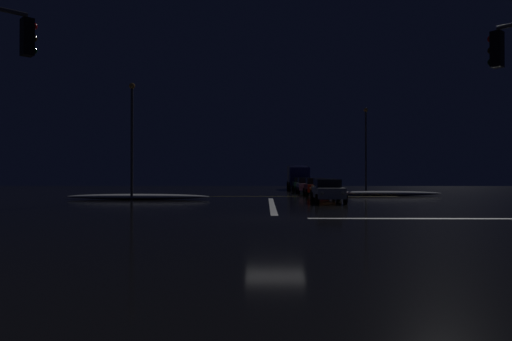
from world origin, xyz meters
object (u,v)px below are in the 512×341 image
Objects in this scene: sedan_silver at (328,191)px; streetlamp_left_near at (132,132)px; sedan_red at (315,187)px; sedan_green at (301,184)px; streetlamp_right_far at (366,144)px; box_truck at (298,176)px; sedan_orange at (325,188)px; sedan_white at (306,185)px.

sedan_silver is 15.15m from streetlamp_left_near.
sedan_red is at bearing 28.54° from streetlamp_left_near.
sedan_green is 0.48× the size of streetlamp_right_far.
streetlamp_left_near is at bearing -117.90° from box_truck.
sedan_silver is 1.00× the size of sedan_green.
sedan_orange is (0.45, 5.30, 0.00)m from sedan_silver.
sedan_silver is at bearing -89.75° from sedan_green.
sedan_white is 1.00× the size of sedan_green.
sedan_green is (-0.56, 17.82, 0.00)m from sedan_orange.
sedan_green is (-0.10, 6.02, 0.00)m from sedan_white.
sedan_white is at bearing -90.03° from box_truck.
sedan_green is at bearing 90.95° from sedan_white.
box_truck is at bearing 91.05° from sedan_orange.
sedan_white and sedan_green have the same top height.
box_truck is 13.17m from streetlamp_right_far.
sedan_silver is 0.50× the size of streetlamp_left_near.
streetlamp_right_far is at bearing -58.79° from box_truck.
sedan_silver is 0.52× the size of box_truck.
streetlamp_left_near is (-14.67, -2.23, 4.26)m from sedan_orange.
sedan_orange is 15.71m from streetlamp_right_far.
sedan_red is at bearing -87.09° from sedan_white.
sedan_white is at bearing 92.91° from sedan_red.
sedan_silver is 17.11m from sedan_white.
streetlamp_left_near is at bearing 167.81° from sedan_silver.
sedan_silver is 5.32m from sedan_orange.
box_truck reaches higher than sedan_orange.
streetlamp_left_near is (-14.21, -14.03, 4.26)m from sedan_white.
sedan_orange is 5.67m from sedan_red.
sedan_green is 8.98m from streetlamp_right_far.
sedan_green is (-0.41, 12.15, 0.00)m from sedan_red.
sedan_green is 0.52× the size of box_truck.
streetlamp_left_near is at bearing -151.46° from sedan_red.
sedan_silver is 1.00× the size of sedan_white.
box_truck is at bearing 89.97° from sedan_white.
sedan_white is at bearing 92.21° from sedan_orange.
sedan_orange is at bearing -87.79° from sedan_white.
sedan_green is 24.88m from streetlamp_left_near.
sedan_red is at bearing 88.39° from sedan_silver.
streetlamp_right_far reaches higher than streetlamp_left_near.
streetlamp_left_near is at bearing -171.35° from sedan_orange.
streetlamp_right_far is (6.12, 13.77, 4.43)m from sedan_orange.
sedan_green is 6.86m from box_truck.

